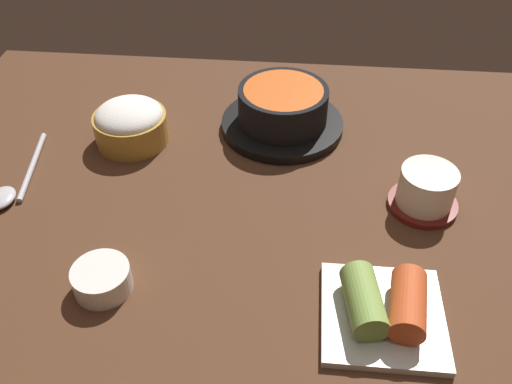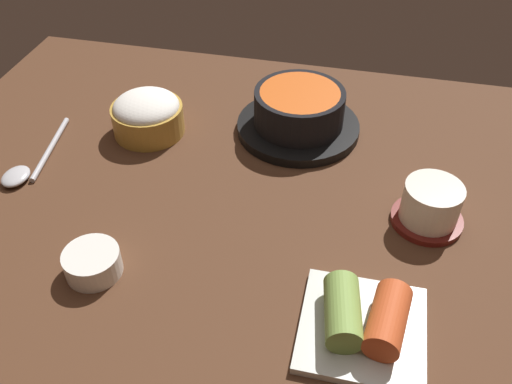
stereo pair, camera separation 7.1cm
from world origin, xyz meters
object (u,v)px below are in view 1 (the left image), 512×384
object	(u,v)px
stone_pot	(283,111)
rice_bowl	(130,123)
spoon	(11,187)
tea_cup_with_saucer	(426,190)
kimchi_plate	(384,308)
side_bowl_near	(102,278)

from	to	relation	value
stone_pot	rice_bowl	bearing A→B (deg)	-166.59
rice_bowl	spoon	xyz separation A→B (cm)	(-13.49, -12.98, -2.58)
rice_bowl	spoon	distance (cm)	18.90
rice_bowl	tea_cup_with_saucer	size ratio (longest dim) A/B	1.19
rice_bowl	kimchi_plate	bearing A→B (deg)	-39.92
stone_pot	spoon	world-z (taller)	stone_pot
side_bowl_near	spoon	distance (cm)	23.23
side_bowl_near	spoon	xyz separation A→B (cm)	(-17.52, 15.21, -1.03)
stone_pot	tea_cup_with_saucer	distance (cm)	25.42
tea_cup_with_saucer	kimchi_plate	size ratio (longest dim) A/B	0.70
kimchi_plate	side_bowl_near	world-z (taller)	kimchi_plate
stone_pot	tea_cup_with_saucer	xyz separation A→B (cm)	(19.54, -16.27, -0.37)
rice_bowl	kimchi_plate	distance (cm)	46.07
kimchi_plate	side_bowl_near	bearing A→B (deg)	177.51
stone_pot	kimchi_plate	distance (cm)	37.23
rice_bowl	tea_cup_with_saucer	bearing A→B (deg)	-14.55
spoon	side_bowl_near	bearing A→B (deg)	-40.97
stone_pot	side_bowl_near	world-z (taller)	stone_pot
rice_bowl	kimchi_plate	world-z (taller)	rice_bowl
rice_bowl	kimchi_plate	size ratio (longest dim) A/B	0.83
rice_bowl	spoon	bearing A→B (deg)	-136.10
stone_pot	rice_bowl	xyz separation A→B (cm)	(-22.48, -5.36, -0.04)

